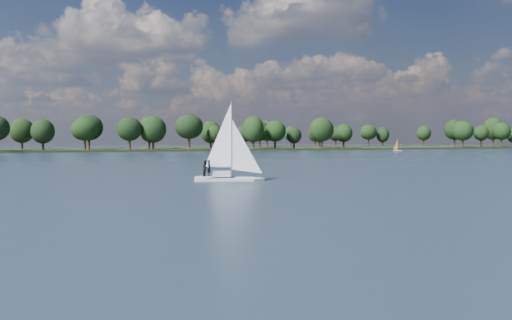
{
  "coord_description": "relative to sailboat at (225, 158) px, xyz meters",
  "views": [
    {
      "loc": [
        -12.46,
        -10.75,
        4.43
      ],
      "look_at": [
        9.1,
        37.96,
        2.5
      ],
      "focal_mm": 40.0,
      "sensor_mm": 36.0,
      "label": 1
    }
  ],
  "objects": [
    {
      "name": "sailboat",
      "position": [
        0.0,
        0.0,
        0.0
      ],
      "size": [
        6.98,
        4.1,
        8.88
      ],
      "rotation": [
        0.0,
        0.0,
        -0.35
      ],
      "color": "silver",
      "rests_on": "ground"
    },
    {
      "name": "ground",
      "position": [
        -9.02,
        54.08,
        -2.48
      ],
      "size": [
        700.0,
        700.0,
        0.0
      ],
      "primitive_type": "plane",
      "color": "#233342",
      "rests_on": "ground"
    },
    {
      "name": "far_shore",
      "position": [
        -9.02,
        166.08,
        -2.48
      ],
      "size": [
        660.0,
        40.0,
        1.5
      ],
      "primitive_type": "cube",
      "color": "black",
      "rests_on": "ground"
    },
    {
      "name": "far_shore_back",
      "position": [
        150.98,
        214.08,
        -2.48
      ],
      "size": [
        220.0,
        30.0,
        1.4
      ],
      "primitive_type": "cube",
      "color": "black",
      "rests_on": "ground"
    },
    {
      "name": "treeline",
      "position": [
        -13.1,
        162.79,
        5.49
      ],
      "size": [
        562.1,
        73.54,
        17.91
      ],
      "color": "black",
      "rests_on": "ground"
    },
    {
      "name": "dinghy_orange",
      "position": [
        118.42,
        123.42,
        -1.33
      ],
      "size": [
        3.28,
        2.31,
        4.88
      ],
      "rotation": [
        0.0,
        0.0,
        -0.41
      ],
      "color": "silver",
      "rests_on": "ground"
    }
  ]
}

